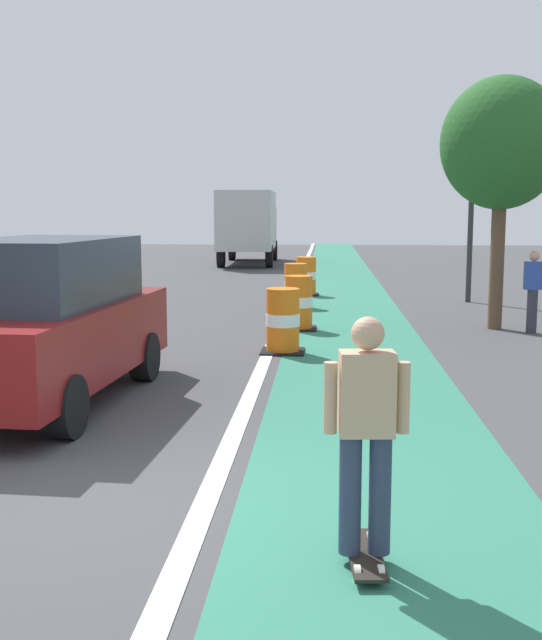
# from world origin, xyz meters

# --- Properties ---
(ground_plane) EXTENTS (100.00, 100.00, 0.00)m
(ground_plane) POSITION_xyz_m (0.00, 0.00, 0.00)
(ground_plane) COLOR #424244
(bike_lane_strip) EXTENTS (2.50, 80.00, 0.01)m
(bike_lane_strip) POSITION_xyz_m (2.40, 12.00, 0.00)
(bike_lane_strip) COLOR #2D755B
(bike_lane_strip) RESTS_ON ground
(lane_divider_stripe) EXTENTS (0.20, 80.00, 0.01)m
(lane_divider_stripe) POSITION_xyz_m (0.90, 12.00, 0.01)
(lane_divider_stripe) COLOR silver
(lane_divider_stripe) RESTS_ON ground
(skateboarder_on_lane) EXTENTS (0.57, 0.82, 1.69)m
(skateboarder_on_lane) POSITION_xyz_m (2.14, -0.90, 0.91)
(skateboarder_on_lane) COLOR black
(skateboarder_on_lane) RESTS_ON ground
(parked_suv_nearest) EXTENTS (2.13, 4.70, 2.04)m
(parked_suv_nearest) POSITION_xyz_m (-1.58, 3.30, 1.04)
(parked_suv_nearest) COLOR maroon
(parked_suv_nearest) RESTS_ON ground
(traffic_barrel_front) EXTENTS (0.73, 0.73, 1.09)m
(traffic_barrel_front) POSITION_xyz_m (1.15, 6.98, 0.53)
(traffic_barrel_front) COLOR orange
(traffic_barrel_front) RESTS_ON ground
(traffic_barrel_mid) EXTENTS (0.73, 0.73, 1.09)m
(traffic_barrel_mid) POSITION_xyz_m (1.32, 9.61, 0.53)
(traffic_barrel_mid) COLOR orange
(traffic_barrel_mid) RESTS_ON ground
(traffic_barrel_back) EXTENTS (0.73, 0.73, 1.09)m
(traffic_barrel_back) POSITION_xyz_m (1.11, 13.28, 0.53)
(traffic_barrel_back) COLOR orange
(traffic_barrel_back) RESTS_ON ground
(traffic_barrel_far) EXTENTS (0.73, 0.73, 1.09)m
(traffic_barrel_far) POSITION_xyz_m (1.30, 16.10, 0.53)
(traffic_barrel_far) COLOR orange
(traffic_barrel_far) RESTS_ON ground
(delivery_truck_down_block) EXTENTS (2.52, 7.66, 3.23)m
(delivery_truck_down_block) POSITION_xyz_m (-1.65, 29.27, 1.85)
(delivery_truck_down_block) COLOR beige
(delivery_truck_down_block) RESTS_ON ground
(traffic_light_corner) EXTENTS (0.41, 0.32, 5.10)m
(traffic_light_corner) POSITION_xyz_m (5.61, 14.72, 3.50)
(traffic_light_corner) COLOR #2D2D2D
(traffic_light_corner) RESTS_ON ground
(pedestrian_crossing) EXTENTS (0.34, 0.20, 1.61)m
(pedestrian_crossing) POSITION_xyz_m (5.89, 9.47, 0.86)
(pedestrian_crossing) COLOR #33333D
(pedestrian_crossing) RESTS_ON ground
(street_tree_sidewalk) EXTENTS (2.40, 2.40, 5.00)m
(street_tree_sidewalk) POSITION_xyz_m (5.29, 9.99, 3.67)
(street_tree_sidewalk) COLOR brown
(street_tree_sidewalk) RESTS_ON ground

